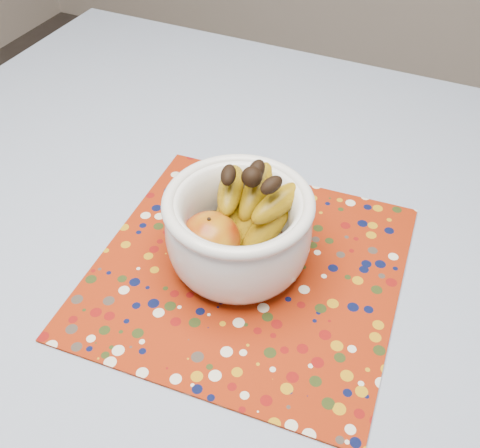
{
  "coord_description": "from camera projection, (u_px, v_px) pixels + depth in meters",
  "views": [
    {
      "loc": [
        0.29,
        -0.49,
        1.36
      ],
      "look_at": [
        0.06,
        0.01,
        0.83
      ],
      "focal_mm": 42.0,
      "sensor_mm": 36.0,
      "label": 1
    }
  ],
  "objects": [
    {
      "name": "table",
      "position": [
        202.0,
        292.0,
        0.88
      ],
      "size": [
        1.2,
        1.2,
        0.75
      ],
      "color": "brown",
      "rests_on": "ground"
    },
    {
      "name": "placemat",
      "position": [
        248.0,
        269.0,
        0.79
      ],
      "size": [
        0.45,
        0.45,
        0.0
      ],
      "primitive_type": "cube",
      "rotation": [
        0.0,
        0.0,
        0.07
      ],
      "color": "maroon",
      "rests_on": "tablecloth"
    },
    {
      "name": "fruit_bowl",
      "position": [
        241.0,
        223.0,
        0.76
      ],
      "size": [
        0.2,
        0.21,
        0.15
      ],
      "color": "silver",
      "rests_on": "placemat"
    },
    {
      "name": "tablecloth",
      "position": [
        199.0,
        257.0,
        0.82
      ],
      "size": [
        1.32,
        1.32,
        0.01
      ],
      "primitive_type": "cube",
      "color": "slate",
      "rests_on": "table"
    }
  ]
}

